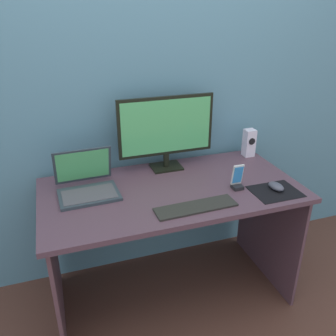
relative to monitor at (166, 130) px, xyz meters
name	(u,v)px	position (x,y,z in m)	size (l,w,h in m)	color
ground_plane	(171,292)	(-0.05, -0.25, -0.99)	(8.00, 8.00, 0.00)	#4F3026
wall_back	(149,80)	(-0.05, 0.16, 0.26)	(6.00, 0.04, 2.50)	teal
desk	(171,213)	(-0.05, -0.25, -0.40)	(1.39, 0.71, 0.75)	#4F3742
monitor	(166,130)	(0.00, 0.00, 0.00)	(0.57, 0.14, 0.44)	black
speaker_right	(249,143)	(0.57, 0.01, -0.15)	(0.07, 0.07, 0.18)	silver
laptop	(87,185)	(-0.49, -0.16, -0.20)	(0.32, 0.29, 0.22)	#2C373E
keyboard_external	(196,207)	(-0.01, -0.49, -0.24)	(0.41, 0.11, 0.01)	#262521
mousepad	(275,191)	(0.45, -0.47, -0.24)	(0.25, 0.20, 0.00)	black
mouse	(276,186)	(0.47, -0.45, -0.22)	(0.06, 0.10, 0.04)	#424450
phone_in_dock	(237,180)	(0.28, -0.37, -0.20)	(0.06, 0.06, 0.14)	black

